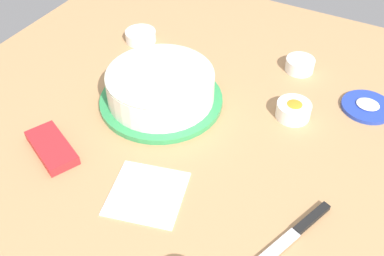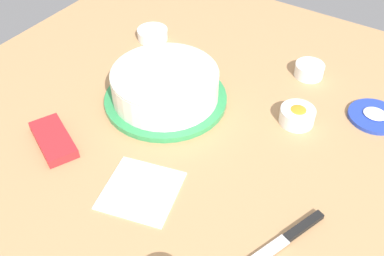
# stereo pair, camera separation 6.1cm
# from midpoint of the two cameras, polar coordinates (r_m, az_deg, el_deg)

# --- Properties ---
(ground_plane) EXTENTS (1.54, 1.54, 0.00)m
(ground_plane) POSITION_cam_midpoint_polar(r_m,az_deg,el_deg) (1.00, 3.82, -4.48)
(ground_plane) COLOR tan
(frosted_cake) EXTENTS (0.31, 0.31, 0.10)m
(frosted_cake) POSITION_cam_midpoint_polar(r_m,az_deg,el_deg) (1.13, -1.86, 5.30)
(frosted_cake) COLOR #339351
(frosted_cake) RESTS_ON ground_plane
(frosting_tub_lid) EXTENTS (0.13, 0.13, 0.02)m
(frosting_tub_lid) POSITION_cam_midpoint_polar(r_m,az_deg,el_deg) (1.20, 23.40, 1.37)
(frosting_tub_lid) COLOR #233DAD
(frosting_tub_lid) RESTS_ON ground_plane
(spreading_knife) EXTENTS (0.10, 0.23, 0.01)m
(spreading_knife) POSITION_cam_midpoint_polar(r_m,az_deg,el_deg) (0.90, 13.73, -13.52)
(spreading_knife) COLOR silver
(spreading_knife) RESTS_ON ground_plane
(sprinkle_bowl_orange) EXTENTS (0.08, 0.08, 0.04)m
(sprinkle_bowl_orange) POSITION_cam_midpoint_polar(r_m,az_deg,el_deg) (1.12, 14.69, 1.57)
(sprinkle_bowl_orange) COLOR white
(sprinkle_bowl_orange) RESTS_ON ground_plane
(sprinkle_bowl_green) EXTENTS (0.08, 0.08, 0.04)m
(sprinkle_bowl_green) POSITION_cam_midpoint_polar(r_m,az_deg,el_deg) (1.28, 15.94, 7.06)
(sprinkle_bowl_green) COLOR white
(sprinkle_bowl_green) RESTS_ON ground_plane
(sprinkle_bowl_yellow) EXTENTS (0.09, 0.09, 0.03)m
(sprinkle_bowl_yellow) POSITION_cam_midpoint_polar(r_m,az_deg,el_deg) (1.39, -3.74, 11.77)
(sprinkle_bowl_yellow) COLOR white
(sprinkle_bowl_yellow) RESTS_ON ground_plane
(candy_box_lower) EXTENTS (0.16, 0.13, 0.02)m
(candy_box_lower) POSITION_cam_midpoint_polar(r_m,az_deg,el_deg) (1.07, -15.56, -1.47)
(candy_box_lower) COLOR red
(candy_box_lower) RESTS_ON ground_plane
(paper_napkin) EXTENTS (0.18, 0.18, 0.01)m
(paper_napkin) POSITION_cam_midpoint_polar(r_m,az_deg,el_deg) (0.95, -4.62, -7.85)
(paper_napkin) COLOR white
(paper_napkin) RESTS_ON ground_plane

